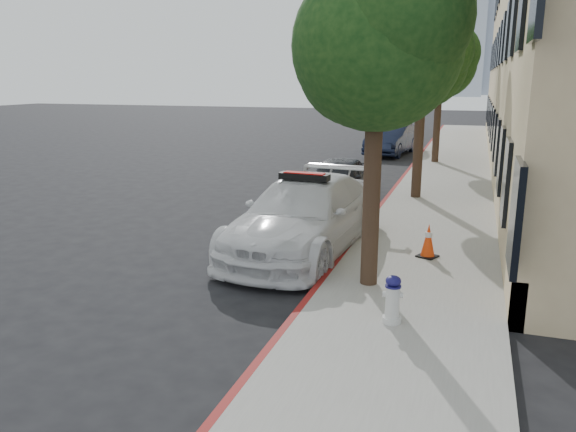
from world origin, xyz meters
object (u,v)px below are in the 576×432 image
(police_car, at_px, (304,216))
(parked_car_far, at_px, (391,139))
(parked_car_mid, at_px, (338,180))
(traffic_cone, at_px, (428,241))
(fire_hydrant, at_px, (393,300))

(police_car, relative_size, parked_car_far, 1.23)
(parked_car_mid, xyz_separation_m, traffic_cone, (3.20, -5.38, -0.18))
(fire_hydrant, xyz_separation_m, traffic_cone, (0.24, 3.45, -0.02))
(parked_car_far, relative_size, traffic_cone, 6.63)
(fire_hydrant, distance_m, traffic_cone, 3.46)
(parked_car_mid, height_order, traffic_cone, parked_car_mid)
(parked_car_mid, bearing_deg, traffic_cone, -60.61)
(police_car, height_order, parked_car_far, police_car)
(parked_car_far, xyz_separation_m, traffic_cone, (3.24, -17.04, -0.27))
(police_car, distance_m, fire_hydrant, 4.27)
(parked_car_mid, bearing_deg, parked_car_far, 88.86)
(police_car, bearing_deg, parked_car_mid, 100.10)
(fire_hydrant, relative_size, traffic_cone, 1.06)
(parked_car_far, relative_size, fire_hydrant, 6.26)
(parked_car_mid, xyz_separation_m, fire_hydrant, (2.96, -8.83, -0.16))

